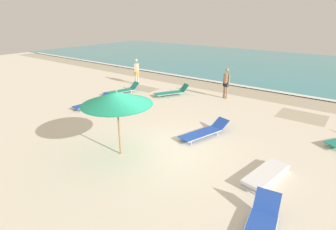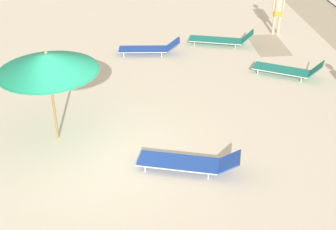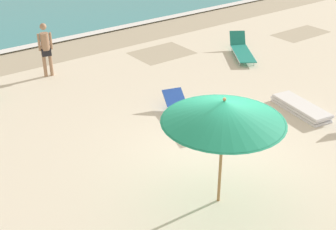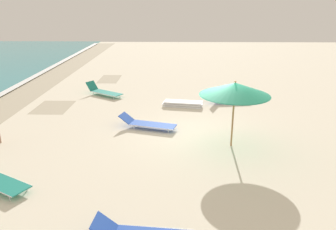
{
  "view_description": "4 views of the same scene",
  "coord_description": "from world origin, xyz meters",
  "px_view_note": "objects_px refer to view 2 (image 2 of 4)",
  "views": [
    {
      "loc": [
        5.39,
        -6.34,
        4.57
      ],
      "look_at": [
        -0.25,
        1.06,
        0.99
      ],
      "focal_mm": 28.0,
      "sensor_mm": 36.0,
      "label": 1
    },
    {
      "loc": [
        9.08,
        0.81,
        6.46
      ],
      "look_at": [
        -0.52,
        1.8,
        0.67
      ],
      "focal_mm": 50.0,
      "sensor_mm": 36.0,
      "label": 2
    },
    {
      "loc": [
        -6.23,
        -6.42,
        5.94
      ],
      "look_at": [
        -0.7,
        0.97,
        1.14
      ],
      "focal_mm": 50.0,
      "sensor_mm": 36.0,
      "label": 3
    },
    {
      "loc": [
        -11.3,
        1.08,
        4.76
      ],
      "look_at": [
        -0.57,
        1.29,
        1.03
      ],
      "focal_mm": 35.0,
      "sensor_mm": 36.0,
      "label": 4
    }
  ],
  "objects_px": {
    "beach_umbrella": "(47,63)",
    "sun_lounger_beside_umbrella": "(289,70)",
    "sun_lounger_under_umbrella": "(189,162)",
    "sun_lounger_mid_beach_solo": "(150,48)",
    "sun_lounger_mid_beach_pair_a": "(222,39)",
    "beachgoer_shoreline_child": "(278,8)"
  },
  "relations": [
    {
      "from": "sun_lounger_beside_umbrella",
      "to": "beachgoer_shoreline_child",
      "type": "xyz_separation_m",
      "value": [
        -3.55,
        0.69,
        0.78
      ]
    },
    {
      "from": "sun_lounger_mid_beach_solo",
      "to": "sun_lounger_under_umbrella",
      "type": "bearing_deg",
      "value": 8.74
    },
    {
      "from": "beachgoer_shoreline_child",
      "to": "beach_umbrella",
      "type": "bearing_deg",
      "value": 37.7
    },
    {
      "from": "beach_umbrella",
      "to": "sun_lounger_beside_umbrella",
      "type": "xyz_separation_m",
      "value": [
        -2.79,
        6.8,
        -1.82
      ]
    },
    {
      "from": "beach_umbrella",
      "to": "sun_lounger_mid_beach_solo",
      "type": "bearing_deg",
      "value": 152.0
    },
    {
      "from": "sun_lounger_under_umbrella",
      "to": "sun_lounger_mid_beach_pair_a",
      "type": "bearing_deg",
      "value": 179.0
    },
    {
      "from": "beach_umbrella",
      "to": "sun_lounger_mid_beach_pair_a",
      "type": "relative_size",
      "value": 1.01
    },
    {
      "from": "beach_umbrella",
      "to": "sun_lounger_mid_beach_solo",
      "type": "distance_m",
      "value": 5.88
    },
    {
      "from": "sun_lounger_under_umbrella",
      "to": "beach_umbrella",
      "type": "bearing_deg",
      "value": -101.68
    },
    {
      "from": "beach_umbrella",
      "to": "sun_lounger_mid_beach_pair_a",
      "type": "distance_m",
      "value": 7.79
    },
    {
      "from": "sun_lounger_mid_beach_solo",
      "to": "sun_lounger_mid_beach_pair_a",
      "type": "xyz_separation_m",
      "value": [
        -0.54,
        2.61,
        0.0
      ]
    },
    {
      "from": "sun_lounger_beside_umbrella",
      "to": "sun_lounger_mid_beach_pair_a",
      "type": "xyz_separation_m",
      "value": [
        -2.69,
        -1.56,
        -0.0
      ]
    },
    {
      "from": "sun_lounger_mid_beach_pair_a",
      "to": "beachgoer_shoreline_child",
      "type": "relative_size",
      "value": 1.32
    },
    {
      "from": "beach_umbrella",
      "to": "sun_lounger_under_umbrella",
      "type": "height_order",
      "value": "beach_umbrella"
    },
    {
      "from": "sun_lounger_beside_umbrella",
      "to": "beachgoer_shoreline_child",
      "type": "bearing_deg",
      "value": -161.98
    },
    {
      "from": "sun_lounger_under_umbrella",
      "to": "sun_lounger_mid_beach_solo",
      "type": "height_order",
      "value": "sun_lounger_mid_beach_solo"
    },
    {
      "from": "sun_lounger_beside_umbrella",
      "to": "sun_lounger_mid_beach_pair_a",
      "type": "height_order",
      "value": "sun_lounger_beside_umbrella"
    },
    {
      "from": "sun_lounger_beside_umbrella",
      "to": "sun_lounger_mid_beach_solo",
      "type": "height_order",
      "value": "sun_lounger_beside_umbrella"
    },
    {
      "from": "sun_lounger_beside_umbrella",
      "to": "sun_lounger_mid_beach_pair_a",
      "type": "bearing_deg",
      "value": -120.87
    },
    {
      "from": "sun_lounger_mid_beach_solo",
      "to": "sun_lounger_mid_beach_pair_a",
      "type": "bearing_deg",
      "value": 106.7
    },
    {
      "from": "sun_lounger_beside_umbrella",
      "to": "beachgoer_shoreline_child",
      "type": "distance_m",
      "value": 3.7
    },
    {
      "from": "beach_umbrella",
      "to": "sun_lounger_mid_beach_solo",
      "type": "height_order",
      "value": "beach_umbrella"
    }
  ]
}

